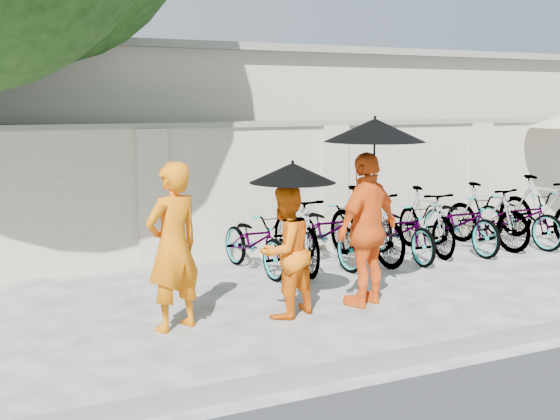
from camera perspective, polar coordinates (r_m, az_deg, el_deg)
name	(u,v)px	position (r m, az deg, el deg)	size (l,w,h in m)	color
ground	(315,314)	(8.03, 2.83, -8.46)	(80.00, 80.00, 0.00)	silver
kerb	(403,358)	(6.64, 9.98, -11.78)	(40.00, 0.16, 0.12)	gray
compound_wall	(274,190)	(11.06, -0.46, 1.64)	(20.00, 0.30, 2.00)	beige
building_behind	(241,139)	(14.88, -3.21, 5.79)	(14.00, 6.00, 3.20)	#B4AB91
monk_left	(173,247)	(7.38, -8.68, -2.96)	(0.65, 0.43, 1.78)	orange
monk_center	(285,251)	(7.77, 0.42, -3.39)	(0.72, 0.56, 1.48)	orange
parasol_center	(293,173)	(7.58, 1.03, 3.04)	(0.95, 0.95, 0.89)	black
monk_right	(367,229)	(8.25, 7.12, -1.57)	(1.06, 0.44, 1.81)	orange
parasol_right	(375,130)	(8.07, 7.71, 6.45)	(1.16, 1.16, 1.17)	black
bike_0	(255,241)	(9.81, -2.06, -2.56)	(0.59, 1.70, 0.89)	#9D9C9F
bike_1	(296,232)	(9.95, 1.28, -1.77)	(0.52, 1.84, 1.11)	#9D9C9F
bike_2	(327,231)	(10.34, 3.88, -1.75)	(0.65, 1.86, 0.98)	#9D9C9F
bike_3	(366,225)	(10.54, 6.97, -1.21)	(0.53, 1.86, 1.12)	#9D9C9F
bike_4	(402,230)	(10.79, 9.92, -1.63)	(0.60, 1.71, 0.90)	#9D9C9F
bike_5	(426,221)	(11.29, 11.76, -0.85)	(0.49, 1.73, 1.04)	#9D9C9F
bike_6	(461,222)	(11.56, 14.48, -0.95)	(0.63, 1.82, 0.95)	#9D9C9F
bike_7	(487,216)	(11.99, 16.44, -0.44)	(0.50, 1.76, 1.06)	#9D9C9F
bike_8	(518,218)	(12.32, 18.79, -0.59)	(0.62, 1.78, 0.94)	#9D9C9F
bike_9	(543,209)	(12.75, 20.59, 0.06)	(0.53, 1.88, 1.13)	#9D9C9F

